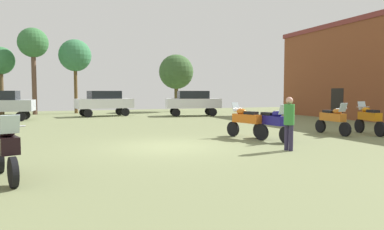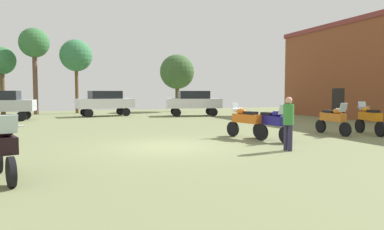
# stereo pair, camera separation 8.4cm
# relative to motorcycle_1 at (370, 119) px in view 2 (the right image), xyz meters

# --- Properties ---
(ground_plane) EXTENTS (44.00, 52.00, 0.02)m
(ground_plane) POSITION_rel_motorcycle_1_xyz_m (-9.49, -0.17, -0.74)
(ground_plane) COLOR #6F774E
(motorcycle_1) EXTENTS (0.75, 2.11, 1.48)m
(motorcycle_1) POSITION_rel_motorcycle_1_xyz_m (0.00, 0.00, 0.00)
(motorcycle_1) COLOR black
(motorcycle_1) RESTS_ON ground
(motorcycle_3) EXTENTS (0.85, 2.17, 1.48)m
(motorcycle_3) POSITION_rel_motorcycle_1_xyz_m (-5.82, 0.84, 0.00)
(motorcycle_3) COLOR black
(motorcycle_3) RESTS_ON ground
(motorcycle_5) EXTENTS (0.62, 2.15, 1.45)m
(motorcycle_5) POSITION_rel_motorcycle_1_xyz_m (-1.53, 0.58, -0.02)
(motorcycle_5) COLOR black
(motorcycle_5) RESTS_ON ground
(motorcycle_6) EXTENTS (0.63, 2.24, 1.46)m
(motorcycle_6) POSITION_rel_motorcycle_1_xyz_m (-5.23, -0.17, -0.01)
(motorcycle_6) COLOR black
(motorcycle_6) RESTS_ON ground
(motorcycle_7) EXTENTS (0.84, 2.20, 1.46)m
(motorcycle_7) POSITION_rel_motorcycle_1_xyz_m (-14.17, -3.42, -0.00)
(motorcycle_7) COLOR black
(motorcycle_7) RESTS_ON ground
(car_1) EXTENTS (4.46, 2.21, 2.00)m
(car_1) POSITION_rel_motorcycle_1_xyz_m (-16.89, 14.28, 0.44)
(car_1) COLOR black
(car_1) RESTS_ON ground
(car_2) EXTENTS (4.54, 2.50, 2.00)m
(car_2) POSITION_rel_motorcycle_1_xyz_m (-9.80, 16.35, 0.44)
(car_2) COLOR black
(car_2) RESTS_ON ground
(car_3) EXTENTS (4.56, 2.55, 2.00)m
(car_3) POSITION_rel_motorcycle_1_xyz_m (-3.08, 14.34, 0.44)
(car_3) COLOR black
(car_3) RESTS_ON ground
(person_2) EXTENTS (0.44, 0.44, 1.76)m
(person_2) POSITION_rel_motorcycle_1_xyz_m (-6.06, -2.39, 0.30)
(person_2) COLOR #2D2643
(person_2) RESTS_ON ground
(tree_2) EXTENTS (2.32, 2.32, 5.72)m
(tree_2) POSITION_rel_motorcycle_1_xyz_m (-17.74, 21.63, 3.72)
(tree_2) COLOR brown
(tree_2) RESTS_ON ground
(tree_4) EXTENTS (3.36, 3.36, 5.56)m
(tree_4) POSITION_rel_motorcycle_1_xyz_m (-2.39, 20.83, 3.13)
(tree_4) COLOR #4C4224
(tree_4) RESTS_ON ground
(tree_5) EXTENTS (2.83, 2.83, 6.58)m
(tree_5) POSITION_rel_motorcycle_1_xyz_m (-11.75, 21.15, 4.39)
(tree_5) COLOR brown
(tree_5) RESTS_ON ground
(tree_6) EXTENTS (2.47, 2.47, 7.29)m
(tree_6) POSITION_rel_motorcycle_1_xyz_m (-15.10, 20.60, 5.16)
(tree_6) COLOR brown
(tree_6) RESTS_ON ground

